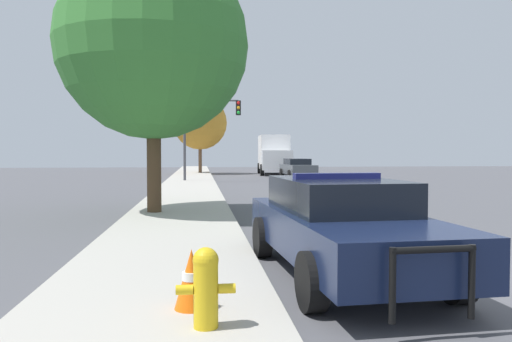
{
  "coord_description": "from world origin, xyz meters",
  "views": [
    {
      "loc": [
        -4.54,
        -7.2,
        1.86
      ],
      "look_at": [
        -1.57,
        18.81,
        0.87
      ],
      "focal_mm": 35.0,
      "sensor_mm": 36.0,
      "label": 1
    }
  ],
  "objects": [
    {
      "name": "tree_sidewalk_far",
      "position": [
        -4.45,
        35.42,
        4.36
      ],
      "size": [
        4.56,
        4.56,
        6.52
      ],
      "color": "brown",
      "rests_on": "sidewalk_left"
    },
    {
      "name": "ground_plane",
      "position": [
        0.0,
        0.0,
        0.0
      ],
      "size": [
        110.0,
        110.0,
        0.0
      ],
      "primitive_type": "plane",
      "color": "#4F4F54"
    },
    {
      "name": "traffic_cone",
      "position": [
        -4.63,
        -1.68,
        0.46
      ],
      "size": [
        0.38,
        0.38,
        0.66
      ],
      "color": "orange",
      "rests_on": "sidewalk_left"
    },
    {
      "name": "car_background_oncoming",
      "position": [
        2.34,
        27.27,
        0.76
      ],
      "size": [
        2.05,
        4.65,
        1.41
      ],
      "rotation": [
        0.0,
        0.0,
        3.17
      ],
      "color": "#474C51",
      "rests_on": "ground_plane"
    },
    {
      "name": "fire_hydrant",
      "position": [
        -4.48,
        -2.31,
        0.55
      ],
      "size": [
        0.59,
        0.26,
        0.8
      ],
      "color": "gold",
      "rests_on": "sidewalk_left"
    },
    {
      "name": "police_car",
      "position": [
        -2.42,
        0.09,
        0.78
      ],
      "size": [
        2.31,
        5.19,
        1.54
      ],
      "rotation": [
        0.0,
        0.0,
        3.2
      ],
      "color": "#141E3D",
      "rests_on": "ground_plane"
    },
    {
      "name": "traffic_light",
      "position": [
        -4.03,
        23.82,
        3.72
      ],
      "size": [
        3.56,
        0.35,
        5.09
      ],
      "color": "#424247",
      "rests_on": "sidewalk_left"
    },
    {
      "name": "tree_sidewalk_near",
      "position": [
        -5.84,
        7.49,
        4.97
      ],
      "size": [
        5.5,
        5.5,
        7.6
      ],
      "color": "#4C3823",
      "rests_on": "sidewalk_left"
    },
    {
      "name": "sidewalk_left",
      "position": [
        -5.1,
        0.0,
        0.07
      ],
      "size": [
        3.0,
        110.0,
        0.13
      ],
      "color": "#ADA89E",
      "rests_on": "ground_plane"
    },
    {
      "name": "box_truck",
      "position": [
        1.74,
        34.43,
        1.73
      ],
      "size": [
        2.96,
        7.19,
        3.29
      ],
      "rotation": [
        0.0,
        0.0,
        3.07
      ],
      "color": "silver",
      "rests_on": "ground_plane"
    }
  ]
}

